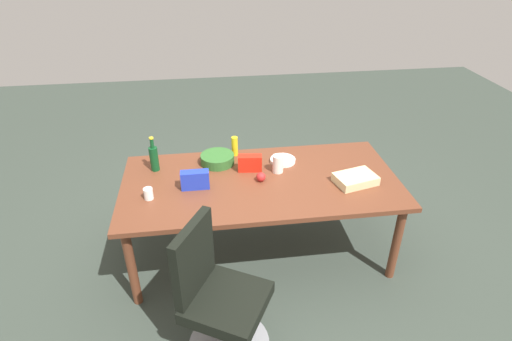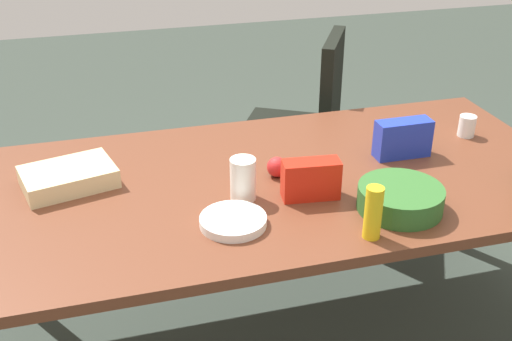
{
  "view_description": "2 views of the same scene",
  "coord_description": "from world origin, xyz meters",
  "px_view_note": "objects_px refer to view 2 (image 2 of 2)",
  "views": [
    {
      "loc": [
        0.42,
        2.82,
        2.55
      ],
      "look_at": [
        0.03,
        -0.06,
        0.81
      ],
      "focal_mm": 29.03,
      "sensor_mm": 36.0,
      "label": 1
    },
    {
      "loc": [
        -0.62,
        -1.96,
        1.86
      ],
      "look_at": [
        -0.08,
        0.03,
        0.78
      ],
      "focal_mm": 44.04,
      "sensor_mm": 36.0,
      "label": 2
    }
  ],
  "objects_px": {
    "chip_bag_blue": "(403,139)",
    "apple_red": "(278,167)",
    "office_chair": "(298,146)",
    "paper_cup": "(467,126)",
    "conference_table": "(278,193)",
    "chip_bag_red": "(311,179)",
    "mayo_jar": "(243,179)",
    "paper_plate_stack": "(233,221)",
    "mustard_bottle": "(373,213)",
    "sheet_cake": "(69,177)",
    "salad_bowl": "(400,198)"
  },
  "relations": [
    {
      "from": "chip_bag_blue",
      "to": "paper_plate_stack",
      "type": "bearing_deg",
      "value": -157.35
    },
    {
      "from": "mayo_jar",
      "to": "mustard_bottle",
      "type": "bearing_deg",
      "value": -45.88
    },
    {
      "from": "mustard_bottle",
      "to": "apple_red",
      "type": "relative_size",
      "value": 2.34
    },
    {
      "from": "mustard_bottle",
      "to": "conference_table",
      "type": "bearing_deg",
      "value": 110.38
    },
    {
      "from": "office_chair",
      "to": "mayo_jar",
      "type": "bearing_deg",
      "value": -118.43
    },
    {
      "from": "office_chair",
      "to": "mustard_bottle",
      "type": "bearing_deg",
      "value": -99.74
    },
    {
      "from": "salad_bowl",
      "to": "paper_plate_stack",
      "type": "xyz_separation_m",
      "value": [
        -0.57,
        0.05,
        -0.03
      ]
    },
    {
      "from": "mustard_bottle",
      "to": "mayo_jar",
      "type": "bearing_deg",
      "value": 134.12
    },
    {
      "from": "office_chair",
      "to": "apple_red",
      "type": "height_order",
      "value": "office_chair"
    },
    {
      "from": "sheet_cake",
      "to": "paper_plate_stack",
      "type": "height_order",
      "value": "sheet_cake"
    },
    {
      "from": "chip_bag_red",
      "to": "apple_red",
      "type": "height_order",
      "value": "chip_bag_red"
    },
    {
      "from": "apple_red",
      "to": "chip_bag_blue",
      "type": "relative_size",
      "value": 0.35
    },
    {
      "from": "paper_cup",
      "to": "chip_bag_blue",
      "type": "relative_size",
      "value": 0.41
    },
    {
      "from": "salad_bowl",
      "to": "mustard_bottle",
      "type": "xyz_separation_m",
      "value": [
        -0.16,
        -0.13,
        0.05
      ]
    },
    {
      "from": "sheet_cake",
      "to": "mustard_bottle",
      "type": "height_order",
      "value": "mustard_bottle"
    },
    {
      "from": "salad_bowl",
      "to": "paper_cup",
      "type": "relative_size",
      "value": 3.22
    },
    {
      "from": "conference_table",
      "to": "paper_cup",
      "type": "bearing_deg",
      "value": 9.51
    },
    {
      "from": "paper_plate_stack",
      "to": "apple_red",
      "type": "relative_size",
      "value": 2.89
    },
    {
      "from": "salad_bowl",
      "to": "apple_red",
      "type": "distance_m",
      "value": 0.47
    },
    {
      "from": "salad_bowl",
      "to": "paper_cup",
      "type": "bearing_deg",
      "value": 40.73
    },
    {
      "from": "paper_plate_stack",
      "to": "apple_red",
      "type": "bearing_deg",
      "value": 49.95
    },
    {
      "from": "salad_bowl",
      "to": "apple_red",
      "type": "xyz_separation_m",
      "value": [
        -0.33,
        0.34,
        -0.0
      ]
    },
    {
      "from": "salad_bowl",
      "to": "chip_bag_red",
      "type": "distance_m",
      "value": 0.31
    },
    {
      "from": "conference_table",
      "to": "chip_bag_blue",
      "type": "bearing_deg",
      "value": 5.0
    },
    {
      "from": "office_chair",
      "to": "paper_cup",
      "type": "distance_m",
      "value": 1.01
    },
    {
      "from": "chip_bag_red",
      "to": "apple_red",
      "type": "distance_m",
      "value": 0.19
    },
    {
      "from": "chip_bag_red",
      "to": "mayo_jar",
      "type": "bearing_deg",
      "value": 166.89
    },
    {
      "from": "office_chair",
      "to": "mayo_jar",
      "type": "distance_m",
      "value": 1.27
    },
    {
      "from": "office_chair",
      "to": "paper_cup",
      "type": "xyz_separation_m",
      "value": [
        0.47,
        -0.79,
        0.4
      ]
    },
    {
      "from": "mustard_bottle",
      "to": "chip_bag_red",
      "type": "bearing_deg",
      "value": 109.39
    },
    {
      "from": "apple_red",
      "to": "office_chair",
      "type": "bearing_deg",
      "value": 66.42
    },
    {
      "from": "chip_bag_red",
      "to": "paper_cup",
      "type": "distance_m",
      "value": 0.87
    },
    {
      "from": "paper_plate_stack",
      "to": "chip_bag_blue",
      "type": "bearing_deg",
      "value": 22.65
    },
    {
      "from": "sheet_cake",
      "to": "chip_bag_red",
      "type": "xyz_separation_m",
      "value": [
        0.82,
        -0.31,
        0.03
      ]
    },
    {
      "from": "salad_bowl",
      "to": "mustard_bottle",
      "type": "relative_size",
      "value": 1.63
    },
    {
      "from": "mayo_jar",
      "to": "chip_bag_blue",
      "type": "height_order",
      "value": "mayo_jar"
    },
    {
      "from": "paper_plate_stack",
      "to": "mustard_bottle",
      "type": "bearing_deg",
      "value": -24.21
    },
    {
      "from": "paper_plate_stack",
      "to": "chip_bag_blue",
      "type": "distance_m",
      "value": 0.83
    },
    {
      "from": "sheet_cake",
      "to": "salad_bowl",
      "type": "bearing_deg",
      "value": -23.34
    },
    {
      "from": "mayo_jar",
      "to": "apple_red",
      "type": "xyz_separation_m",
      "value": [
        0.17,
        0.13,
        -0.04
      ]
    },
    {
      "from": "conference_table",
      "to": "apple_red",
      "type": "height_order",
      "value": "apple_red"
    },
    {
      "from": "conference_table",
      "to": "apple_red",
      "type": "relative_size",
      "value": 29.54
    },
    {
      "from": "paper_cup",
      "to": "chip_bag_blue",
      "type": "bearing_deg",
      "value": -164.01
    },
    {
      "from": "mayo_jar",
      "to": "paper_cup",
      "type": "height_order",
      "value": "mayo_jar"
    },
    {
      "from": "office_chair",
      "to": "chip_bag_blue",
      "type": "distance_m",
      "value": 1.0
    },
    {
      "from": "apple_red",
      "to": "chip_bag_blue",
      "type": "xyz_separation_m",
      "value": [
        0.52,
        0.03,
        0.04
      ]
    },
    {
      "from": "sheet_cake",
      "to": "conference_table",
      "type": "bearing_deg",
      "value": -10.8
    },
    {
      "from": "mayo_jar",
      "to": "apple_red",
      "type": "relative_size",
      "value": 2.01
    },
    {
      "from": "office_chair",
      "to": "mayo_jar",
      "type": "xyz_separation_m",
      "value": [
        -0.57,
        -1.05,
        0.43
      ]
    },
    {
      "from": "chip_bag_blue",
      "to": "apple_red",
      "type": "bearing_deg",
      "value": -176.38
    }
  ]
}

